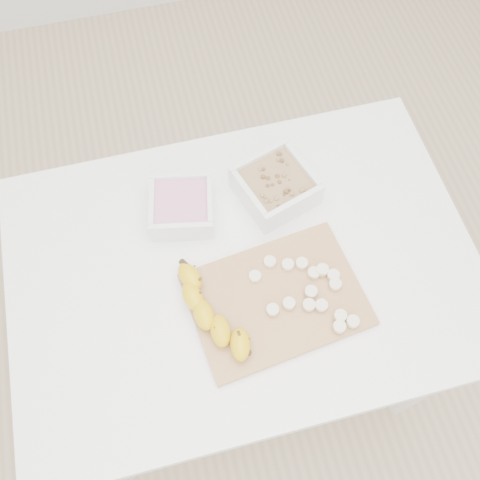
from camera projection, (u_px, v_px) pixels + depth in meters
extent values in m
plane|color=#C6AD89|center=(242.00, 354.00, 1.82)|extent=(3.50, 3.50, 0.00)
cube|color=white|center=(243.00, 268.00, 1.16)|extent=(1.00, 0.70, 0.04)
cylinder|color=white|center=(100.00, 473.00, 1.32)|extent=(0.05, 0.05, 0.71)
cylinder|color=white|center=(430.00, 384.00, 1.42)|extent=(0.05, 0.05, 0.71)
cylinder|color=white|center=(74.00, 265.00, 1.57)|extent=(0.05, 0.05, 0.71)
cylinder|color=white|center=(355.00, 202.00, 1.67)|extent=(0.05, 0.05, 0.71)
cube|color=white|center=(182.00, 207.00, 1.17)|extent=(0.16, 0.16, 0.06)
cube|color=pink|center=(182.00, 206.00, 1.17)|extent=(0.14, 0.14, 0.04)
cube|color=white|center=(275.00, 186.00, 1.19)|extent=(0.19, 0.19, 0.07)
cube|color=olive|center=(276.00, 185.00, 1.19)|extent=(0.16, 0.16, 0.04)
cube|color=#B5814D|center=(276.00, 299.00, 1.10)|extent=(0.37, 0.29, 0.01)
cylinder|color=beige|center=(255.00, 277.00, 1.11)|extent=(0.03, 0.03, 0.01)
cylinder|color=beige|center=(270.00, 262.00, 1.12)|extent=(0.03, 0.03, 0.01)
cylinder|color=beige|center=(288.00, 265.00, 1.12)|extent=(0.03, 0.03, 0.01)
cylinder|color=beige|center=(302.00, 263.00, 1.12)|extent=(0.03, 0.03, 0.01)
cylinder|color=beige|center=(314.00, 273.00, 1.11)|extent=(0.03, 0.03, 0.01)
cylinder|color=beige|center=(333.00, 275.00, 1.11)|extent=(0.03, 0.03, 0.01)
cylinder|color=beige|center=(335.00, 284.00, 1.10)|extent=(0.03, 0.03, 0.01)
cylinder|color=beige|center=(273.00, 310.00, 1.07)|extent=(0.03, 0.03, 0.01)
cylinder|color=beige|center=(289.00, 303.00, 1.08)|extent=(0.03, 0.03, 0.01)
cylinder|color=beige|center=(309.00, 305.00, 1.08)|extent=(0.03, 0.03, 0.01)
cylinder|color=beige|center=(321.00, 305.00, 1.08)|extent=(0.03, 0.03, 0.01)
cylinder|color=beige|center=(340.00, 316.00, 1.07)|extent=(0.03, 0.03, 0.01)
cylinder|color=beige|center=(353.00, 321.00, 1.06)|extent=(0.03, 0.03, 0.01)
cylinder|color=beige|center=(339.00, 327.00, 1.06)|extent=(0.03, 0.03, 0.01)
cylinder|color=beige|center=(311.00, 292.00, 1.09)|extent=(0.03, 0.03, 0.01)
cylinder|color=beige|center=(322.00, 270.00, 1.11)|extent=(0.03, 0.03, 0.01)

